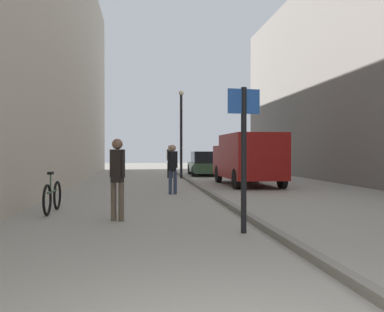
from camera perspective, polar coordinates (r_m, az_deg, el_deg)
name	(u,v)px	position (r m, az deg, el deg)	size (l,w,h in m)	color
ground_plane	(162,194)	(14.77, -3.94, -5.05)	(80.00, 80.00, 0.00)	gray
building_facade_left	(5,17)	(15.95, -23.51, 16.50)	(3.04, 40.00, 11.67)	#BCB29E
kerb_strip	(208,192)	(14.93, 2.15, -4.76)	(0.16, 40.00, 0.12)	slate
pedestrian_main_foreground	(117,173)	(9.17, -9.83, -2.29)	(0.33, 0.26, 1.72)	brown
pedestrian_mid_block	(170,159)	(23.57, -2.92, -0.40)	(0.36, 0.23, 1.80)	black
pedestrian_far_crossing	(173,166)	(14.69, -2.56, -1.28)	(0.33, 0.22, 1.68)	#2D3851
delivery_van	(248,158)	(18.64, 7.36, -0.23)	(2.11, 5.28, 2.18)	maroon
parked_car	(205,164)	(26.35, 1.71, -1.00)	(1.94, 4.25, 1.45)	#335138
street_sign_post	(244,147)	(7.74, 6.85, 1.25)	(0.60, 0.12, 2.60)	black
lamp_post	(181,128)	(23.43, -1.44, 3.71)	(0.28, 0.28, 4.76)	black
bicycle_leaning	(52,197)	(10.81, -17.95, -5.13)	(0.11, 1.77, 0.98)	black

